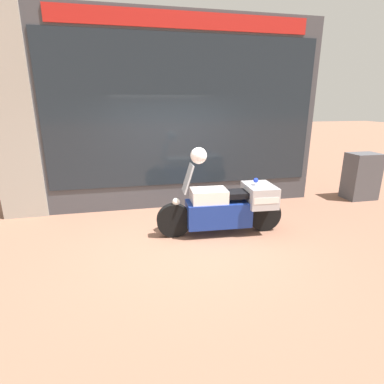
# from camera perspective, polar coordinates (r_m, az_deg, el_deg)

# --- Properties ---
(ground_plane) EXTENTS (60.00, 60.00, 0.00)m
(ground_plane) POSITION_cam_1_polar(r_m,az_deg,el_deg) (5.37, -1.58, -9.12)
(ground_plane) COLOR #8E604C
(shop_building) EXTENTS (6.98, 0.55, 4.14)m
(shop_building) POSITION_cam_1_polar(r_m,az_deg,el_deg) (6.77, -8.53, 14.30)
(shop_building) COLOR #424247
(shop_building) RESTS_ON ground
(window_display) EXTENTS (5.66, 0.30, 1.98)m
(window_display) POSITION_cam_1_polar(r_m,az_deg,el_deg) (7.15, -1.78, 1.54)
(window_display) COLOR slate
(window_display) RESTS_ON ground
(paramedic_motorcycle) EXTENTS (2.33, 0.73, 1.33)m
(paramedic_motorcycle) POSITION_cam_1_polar(r_m,az_deg,el_deg) (5.51, 6.98, -2.67)
(paramedic_motorcycle) COLOR black
(paramedic_motorcycle) RESTS_ON ground
(utility_cabinet) EXTENTS (0.74, 0.53, 1.15)m
(utility_cabinet) POSITION_cam_1_polar(r_m,az_deg,el_deg) (8.59, 29.54, 2.64)
(utility_cabinet) COLOR #4C4C51
(utility_cabinet) RESTS_ON ground
(white_helmet) EXTENTS (0.29, 0.29, 0.29)m
(white_helmet) POSITION_cam_1_polar(r_m,az_deg,el_deg) (5.15, 1.28, 6.95)
(white_helmet) COLOR white
(white_helmet) RESTS_ON paramedic_motorcycle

